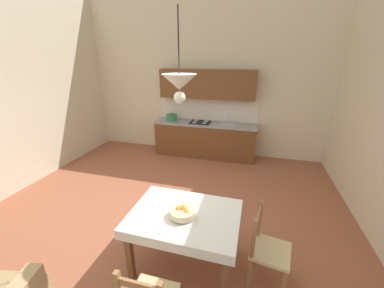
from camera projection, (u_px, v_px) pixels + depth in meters
The scene contains 7 objects.
ground_plane at pixel (163, 220), 3.75m from camera, with size 6.69×6.61×0.10m, color #99563D.
wall_back at pixel (205, 71), 5.73m from camera, with size 6.69×0.12×4.27m, color beige.
kitchen_cabinetry at pixel (205, 124), 5.86m from camera, with size 2.61×0.63×2.20m.
dining_table at pixel (185, 223), 2.71m from camera, with size 1.29×0.95×0.75m.
dining_chair_window_side at pixel (267, 249), 2.56m from camera, with size 0.49×0.49×0.93m.
fruit_bowl at pixel (183, 212), 2.60m from camera, with size 0.30×0.30×0.12m.
pendant_lamp at pixel (179, 83), 2.06m from camera, with size 0.32×0.32×0.81m.
Camera 1 is at (1.26, -2.82, 2.47)m, focal length 21.23 mm.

